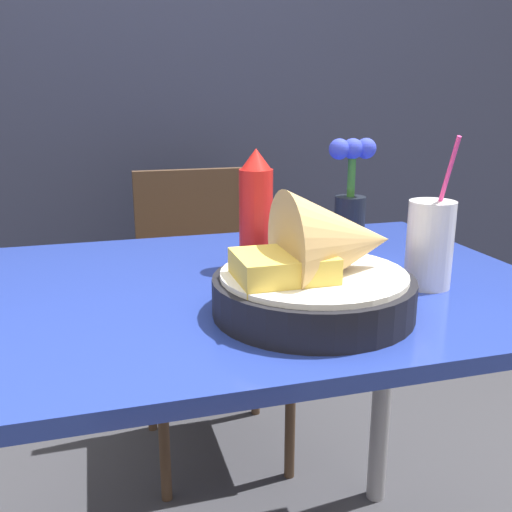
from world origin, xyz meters
TOP-DOWN VIEW (x-y plane):
  - wall_window at (0.00, 1.20)m, footprint 7.00×0.06m
  - dining_table at (0.00, 0.00)m, footprint 1.13×0.73m
  - chair_far_window at (0.12, 0.73)m, footprint 0.40×0.40m
  - food_basket at (0.12, -0.17)m, footprint 0.30×0.30m
  - ketchup_bottle at (0.09, 0.08)m, footprint 0.06×0.06m
  - drink_cup at (0.34, -0.11)m, footprint 0.08×0.08m
  - flower_vase at (0.34, 0.20)m, footprint 0.10×0.07m

SIDE VIEW (x-z plane):
  - chair_far_window at x=0.12m, z-range 0.09..0.96m
  - dining_table at x=0.00m, z-range 0.27..1.04m
  - food_basket at x=0.12m, z-range 0.74..0.93m
  - drink_cup at x=0.34m, z-range 0.71..0.97m
  - flower_vase at x=0.34m, z-range 0.77..0.99m
  - ketchup_bottle at x=0.09m, z-range 0.77..0.99m
  - wall_window at x=0.00m, z-range 0.00..2.60m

